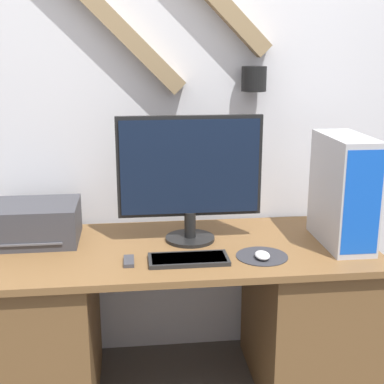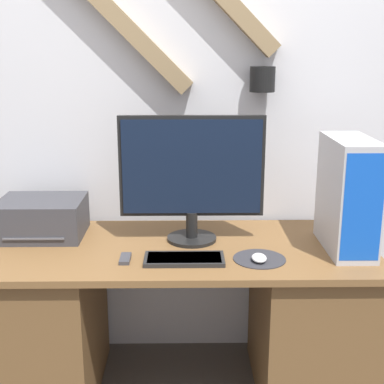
{
  "view_description": "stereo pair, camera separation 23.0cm",
  "coord_description": "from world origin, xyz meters",
  "px_view_note": "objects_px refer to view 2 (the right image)",
  "views": [
    {
      "loc": [
        -0.19,
        -1.88,
        1.6
      ],
      "look_at": [
        0.07,
        0.37,
        0.99
      ],
      "focal_mm": 50.0,
      "sensor_mm": 36.0,
      "label": 1
    },
    {
      "loc": [
        0.04,
        -1.89,
        1.6
      ],
      "look_at": [
        0.07,
        0.37,
        0.99
      ],
      "focal_mm": 50.0,
      "sensor_mm": 36.0,
      "label": 2
    }
  ],
  "objects_px": {
    "mouse": "(259,258)",
    "printer": "(42,218)",
    "monitor": "(192,173)",
    "keyboard": "(184,259)",
    "computer_tower": "(348,195)",
    "remote_control": "(125,259)"
  },
  "relations": [
    {
      "from": "keyboard",
      "to": "printer",
      "type": "xyz_separation_m",
      "value": [
        -0.67,
        0.33,
        0.08
      ]
    },
    {
      "from": "mouse",
      "to": "monitor",
      "type": "bearing_deg",
      "value": 135.69
    },
    {
      "from": "keyboard",
      "to": "computer_tower",
      "type": "relative_size",
      "value": 0.68
    },
    {
      "from": "mouse",
      "to": "printer",
      "type": "height_order",
      "value": "printer"
    },
    {
      "from": "monitor",
      "to": "keyboard",
      "type": "height_order",
      "value": "monitor"
    },
    {
      "from": "computer_tower",
      "to": "remote_control",
      "type": "distance_m",
      "value": 1.0
    },
    {
      "from": "monitor",
      "to": "computer_tower",
      "type": "relative_size",
      "value": 1.32
    },
    {
      "from": "keyboard",
      "to": "remote_control",
      "type": "xyz_separation_m",
      "value": [
        -0.25,
        0.01,
        -0.0
      ]
    },
    {
      "from": "printer",
      "to": "remote_control",
      "type": "xyz_separation_m",
      "value": [
        0.43,
        -0.32,
        -0.08
      ]
    },
    {
      "from": "mouse",
      "to": "printer",
      "type": "relative_size",
      "value": 0.23
    },
    {
      "from": "monitor",
      "to": "mouse",
      "type": "relative_size",
      "value": 7.2
    },
    {
      "from": "monitor",
      "to": "keyboard",
      "type": "relative_size",
      "value": 1.95
    },
    {
      "from": "keyboard",
      "to": "mouse",
      "type": "height_order",
      "value": "mouse"
    },
    {
      "from": "mouse",
      "to": "computer_tower",
      "type": "height_order",
      "value": "computer_tower"
    },
    {
      "from": "keyboard",
      "to": "printer",
      "type": "relative_size",
      "value": 0.85
    },
    {
      "from": "mouse",
      "to": "computer_tower",
      "type": "distance_m",
      "value": 0.49
    },
    {
      "from": "remote_control",
      "to": "keyboard",
      "type": "bearing_deg",
      "value": -2.62
    },
    {
      "from": "monitor",
      "to": "printer",
      "type": "relative_size",
      "value": 1.67
    },
    {
      "from": "mouse",
      "to": "computer_tower",
      "type": "xyz_separation_m",
      "value": [
        0.4,
        0.15,
        0.23
      ]
    },
    {
      "from": "computer_tower",
      "to": "printer",
      "type": "distance_m",
      "value": 1.41
    },
    {
      "from": "keyboard",
      "to": "mouse",
      "type": "bearing_deg",
      "value": -2.32
    },
    {
      "from": "monitor",
      "to": "printer",
      "type": "xyz_separation_m",
      "value": [
        -0.71,
        0.07,
        -0.23
      ]
    }
  ]
}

